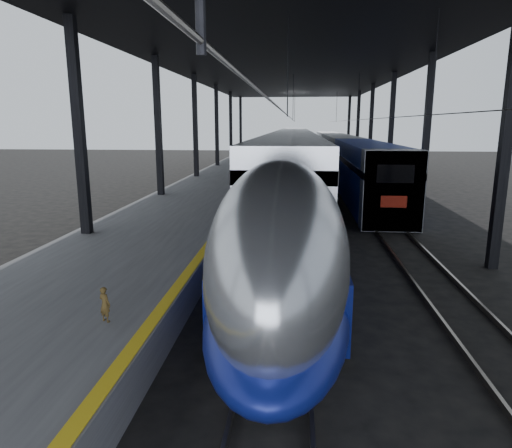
# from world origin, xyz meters

# --- Properties ---
(ground) EXTENTS (160.00, 160.00, 0.00)m
(ground) POSITION_xyz_m (0.00, 0.00, 0.00)
(ground) COLOR black
(ground) RESTS_ON ground
(platform) EXTENTS (6.00, 80.00, 1.00)m
(platform) POSITION_xyz_m (-3.50, 20.00, 0.50)
(platform) COLOR #4C4C4F
(platform) RESTS_ON ground
(yellow_strip) EXTENTS (0.30, 80.00, 0.01)m
(yellow_strip) POSITION_xyz_m (-0.70, 20.00, 1.00)
(yellow_strip) COLOR gold
(yellow_strip) RESTS_ON platform
(rails) EXTENTS (6.52, 80.00, 0.16)m
(rails) POSITION_xyz_m (4.50, 20.00, 0.08)
(rails) COLOR slate
(rails) RESTS_ON ground
(canopy) EXTENTS (18.00, 75.00, 9.47)m
(canopy) POSITION_xyz_m (1.90, 20.00, 9.12)
(canopy) COLOR black
(canopy) RESTS_ON ground
(tgv_train) EXTENTS (3.19, 65.20, 4.58)m
(tgv_train) POSITION_xyz_m (2.00, 25.70, 2.14)
(tgv_train) COLOR #B2B4B9
(tgv_train) RESTS_ON ground
(second_train) EXTENTS (2.90, 56.05, 3.99)m
(second_train) POSITION_xyz_m (7.00, 37.40, 2.02)
(second_train) COLOR navy
(second_train) RESTS_ON ground
(child) EXTENTS (0.34, 0.29, 0.79)m
(child) POSITION_xyz_m (-1.70, -2.90, 1.39)
(child) COLOR #4E3B1A
(child) RESTS_ON platform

